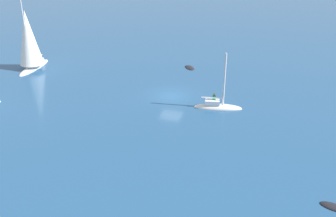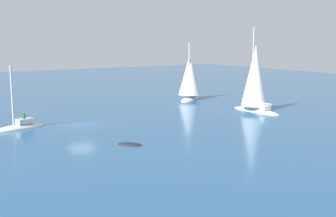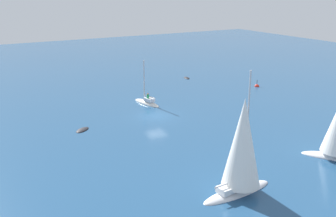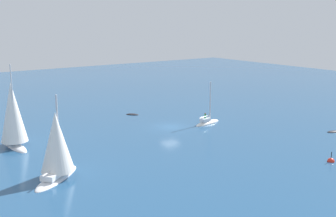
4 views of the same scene
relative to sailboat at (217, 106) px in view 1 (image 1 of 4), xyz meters
name	(u,v)px [view 1 (image 1 of 4)]	position (x,y,z in m)	size (l,w,h in m)	color
ground_plane	(171,96)	(-5.66, 1.56, -0.19)	(160.00, 160.00, 0.00)	navy
sailboat	(217,106)	(0.00, 0.00, 0.00)	(5.34, 2.32, 6.62)	silver
tender	(190,68)	(-6.05, 11.51, -0.19)	(2.18, 2.34, 0.36)	black
dinghy	(334,208)	(10.97, -13.70, -0.19)	(2.21, 1.38, 0.37)	black
sailboat_1	(29,41)	(-26.50, 4.96, 3.61)	(3.32, 7.03, 10.46)	white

